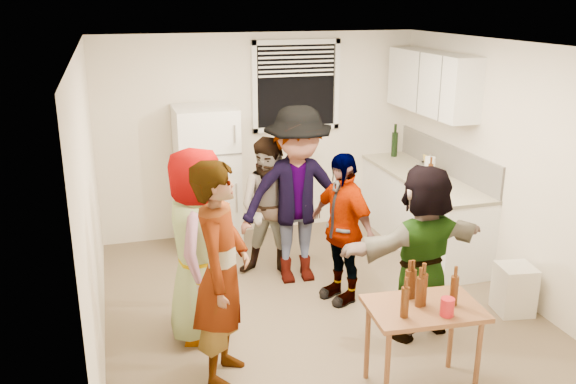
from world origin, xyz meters
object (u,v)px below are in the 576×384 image
object	(u,v)px
red_cup	(446,315)
guest_back_right	(297,278)
trash_bin	(514,288)
guest_stripe	(225,375)
blue_cup	(435,195)
guest_grey	(202,333)
refrigerator	(207,179)
guest_orange	(416,332)
wine_bottle	(394,156)
beer_bottle_counter	(430,183)
beer_bottle_table	(421,305)
guest_back_left	(273,274)
guest_black	(340,298)
kettle	(422,176)

from	to	relation	value
red_cup	guest_back_right	world-z (taller)	red_cup
trash_bin	guest_stripe	size ratio (longest dim) A/B	0.27
blue_cup	guest_grey	xyz separation A→B (m)	(-2.60, -0.56, -0.90)
refrigerator	guest_orange	bearing A→B (deg)	-60.04
red_cup	guest_orange	bearing A→B (deg)	72.15
wine_bottle	red_cup	xyz separation A→B (m)	(-1.33, -3.64, -0.19)
beer_bottle_counter	beer_bottle_table	bearing A→B (deg)	-119.92
refrigerator	guest_back_left	distance (m)	1.42
beer_bottle_counter	guest_grey	xyz separation A→B (m)	(-2.76, -0.97, -0.90)
guest_black	guest_orange	xyz separation A→B (m)	(0.43, -0.81, 0.00)
refrigerator	guest_back_left	bearing A→B (deg)	-62.74
guest_grey	guest_stripe	size ratio (longest dim) A/B	0.96
wine_bottle	blue_cup	world-z (taller)	wine_bottle
beer_bottle_counter	guest_stripe	xyz separation A→B (m)	(-2.68, -1.66, -0.90)
beer_bottle_counter	blue_cup	size ratio (longest dim) A/B	1.95
beer_bottle_table	guest_back_left	bearing A→B (deg)	103.65
guest_grey	guest_orange	bearing A→B (deg)	-87.73
kettle	red_cup	world-z (taller)	kettle
trash_bin	guest_grey	xyz separation A→B (m)	(-2.93, 0.44, -0.25)
trash_bin	guest_back_right	xyz separation A→B (m)	(-1.77, 1.28, -0.25)
wine_bottle	blue_cup	distance (m)	1.67
wine_bottle	guest_stripe	distance (m)	4.14
blue_cup	guest_back_left	xyz separation A→B (m)	(-1.67, 0.45, -0.90)
blue_cup	guest_back_left	distance (m)	1.95
beer_bottle_table	red_cup	world-z (taller)	beer_bottle_table
guest_grey	blue_cup	bearing A→B (deg)	-60.17
refrigerator	beer_bottle_counter	bearing A→B (deg)	-24.07
guest_grey	beer_bottle_counter	bearing A→B (deg)	-52.83
kettle	red_cup	size ratio (longest dim) A/B	1.78
trash_bin	guest_stripe	world-z (taller)	trash_bin
blue_cup	guest_stripe	size ratio (longest dim) A/B	0.06
wine_bottle	guest_stripe	size ratio (longest dim) A/B	0.18
beer_bottle_counter	guest_grey	size ratio (longest dim) A/B	0.13
wine_bottle	beer_bottle_counter	xyz separation A→B (m)	(-0.15, -1.22, -0.00)
guest_black	guest_back_right	bearing A→B (deg)	-170.53
guest_back_right	guest_black	distance (m)	0.61
wine_bottle	kettle	bearing A→B (deg)	-96.03
blue_cup	guest_stripe	world-z (taller)	blue_cup
guest_back_right	wine_bottle	bearing A→B (deg)	40.19
guest_stripe	guest_orange	distance (m)	1.80
trash_bin	red_cup	size ratio (longest dim) A/B	3.54
beer_bottle_table	guest_back_left	distance (m)	2.43
wine_bottle	trash_bin	world-z (taller)	wine_bottle
wine_bottle	blue_cup	bearing A→B (deg)	-100.72
guest_stripe	guest_back_left	size ratio (longest dim) A/B	1.17
guest_grey	guest_back_right	world-z (taller)	guest_back_right
blue_cup	guest_back_left	bearing A→B (deg)	164.82
blue_cup	beer_bottle_table	world-z (taller)	blue_cup
refrigerator	beer_bottle_counter	world-z (taller)	refrigerator
red_cup	beer_bottle_table	bearing A→B (deg)	116.59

